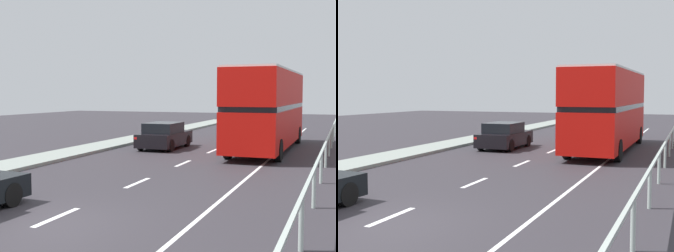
{
  "view_description": "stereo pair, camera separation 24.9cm",
  "coord_description": "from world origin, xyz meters",
  "views": [
    {
      "loc": [
        6.43,
        -8.52,
        2.97
      ],
      "look_at": [
        0.32,
        7.11,
        1.78
      ],
      "focal_mm": 48.98,
      "sensor_mm": 36.0,
      "label": 1
    },
    {
      "loc": [
        6.67,
        -8.43,
        2.97
      ],
      "look_at": [
        0.32,
        7.11,
        1.78
      ],
      "focal_mm": 48.98,
      "sensor_mm": 36.0,
      "label": 2
    }
  ],
  "objects": [
    {
      "name": "sedan_car_ahead",
      "position": [
        -2.74,
        14.39,
        0.68
      ],
      "size": [
        1.89,
        4.02,
        1.41
      ],
      "rotation": [
        0.0,
        0.0,
        0.0
      ],
      "color": "black",
      "rests_on": "ground"
    },
    {
      "name": "double_decker_bus_red",
      "position": [
        2.6,
        15.57,
        2.24
      ],
      "size": [
        2.58,
        10.94,
        4.17
      ],
      "rotation": [
        0.0,
        0.0,
        -0.01
      ],
      "color": "red",
      "rests_on": "ground"
    },
    {
      "name": "bridge_side_railing",
      "position": [
        5.69,
        9.0,
        0.86
      ],
      "size": [
        0.1,
        42.0,
        1.06
      ],
      "color": "#ABB9B1",
      "rests_on": "ground"
    },
    {
      "name": "lane_paint_markings",
      "position": [
        2.1,
        8.45,
        0.0
      ],
      "size": [
        3.36,
        46.0,
        0.01
      ],
      "color": "silver",
      "rests_on": "ground"
    },
    {
      "name": "ground_plane",
      "position": [
        0.0,
        0.0,
        -0.05
      ],
      "size": [
        74.21,
        120.0,
        0.1
      ],
      "primitive_type": "cube",
      "color": "#2E2B31"
    }
  ]
}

